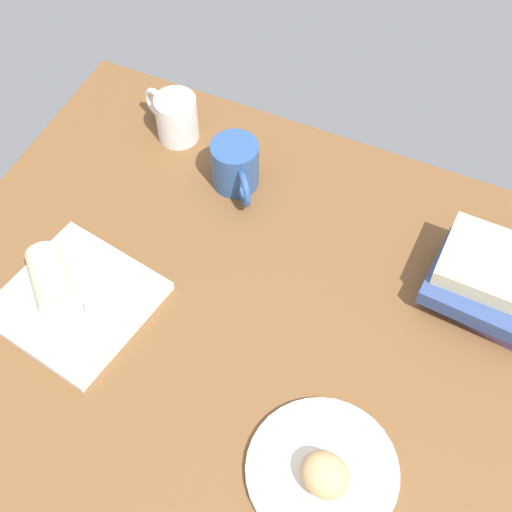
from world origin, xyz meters
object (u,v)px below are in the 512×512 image
square_plate (77,301)px  breakfast_wrap (50,280)px  round_plate (322,471)px  scone_pastry (325,475)px  book_stack (492,283)px  sauce_cup (101,307)px  second_mug (175,117)px  coffee_mug (236,165)px

square_plate → breakfast_wrap: (4.08, -0.13, 3.79)cm
round_plate → scone_pastry: bearing=114.3°
book_stack → sauce_cup: bearing=27.5°
square_plate → second_mug: 40.92cm
square_plate → second_mug: (2.92, -40.62, 3.96)cm
scone_pastry → square_plate: bearing=-13.1°
round_plate → square_plate: square_plate is taller
square_plate → round_plate: bearing=168.5°
second_mug → square_plate: bearing=94.1°
round_plate → square_plate: 47.71cm
sauce_cup → second_mug: second_mug is taller
round_plate → breakfast_wrap: (50.83, -9.66, 3.89)cm
breakfast_wrap → square_plate: bearing=132.1°
breakfast_wrap → second_mug: 40.50cm
book_stack → second_mug: second_mug is taller
scone_pastry → book_stack: 42.03cm
round_plate → coffee_mug: coffee_mug is taller
breakfast_wrap → round_plate: bearing=123.2°
scone_pastry → coffee_mug: (34.73, -45.27, 0.50)cm
round_plate → sauce_cup: 42.74cm
scone_pastry → coffee_mug: 57.05cm
scone_pastry → sauce_cup: size_ratio=1.50×
sauce_cup → coffee_mug: size_ratio=0.40×
sauce_cup → round_plate: bearing=167.3°
book_stack → second_mug: size_ratio=1.68×
round_plate → scone_pastry: (-0.68, 1.51, 3.56)cm
coffee_mug → second_mug: same height
round_plate → scone_pastry: size_ratio=3.04×
square_plate → breakfast_wrap: 5.57cm
sauce_cup → scone_pastry: bearing=165.6°
book_stack → breakfast_wrap: bearing=23.9°
round_plate → second_mug: bearing=-45.3°
breakfast_wrap → coffee_mug: coffee_mug is taller
scone_pastry → square_plate: (47.43, -11.03, -3.46)cm
square_plate → second_mug: second_mug is taller
round_plate → coffee_mug: size_ratio=1.85×
round_plate → second_mug: 70.69cm
square_plate → sauce_cup: 5.53cm
scone_pastry → breakfast_wrap: (51.51, -11.17, 0.33)cm
round_plate → square_plate: (46.74, -9.53, 0.10)cm
square_plate → coffee_mug: size_ratio=1.92×
sauce_cup → book_stack: bearing=-152.5°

